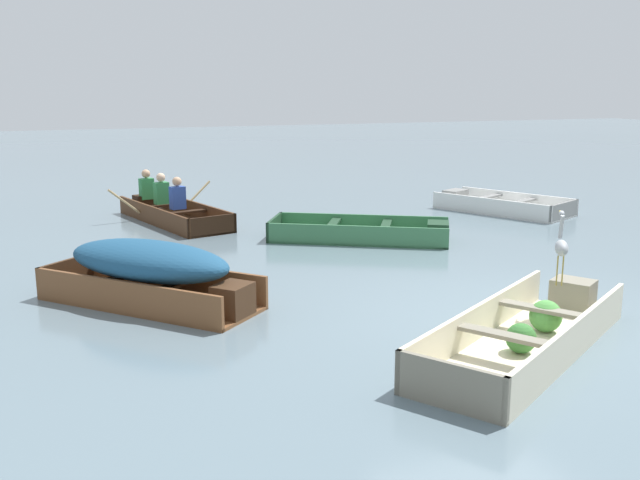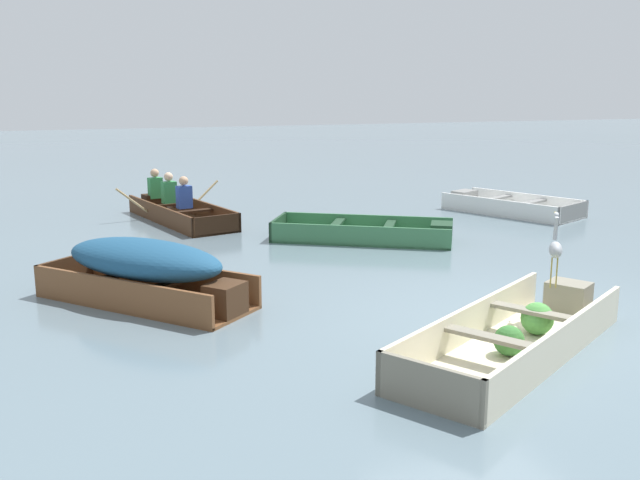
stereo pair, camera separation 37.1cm
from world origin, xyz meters
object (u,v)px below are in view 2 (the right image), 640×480
object	(u,v)px
heron_on_dinghy	(556,247)
rowboat_dark_varnish_with_crew	(176,209)
skiff_white_mid_moored	(506,207)
skiff_green_far_moored	(371,234)
skiff_wooden_brown_near_moored	(146,267)
dinghy_cream_foreground	(521,334)

from	to	relation	value
heron_on_dinghy	rowboat_dark_varnish_with_crew	bearing A→B (deg)	111.08
skiff_white_mid_moored	skiff_green_far_moored	xyz separation A→B (m)	(-3.85, -1.60, -0.00)
skiff_wooden_brown_near_moored	dinghy_cream_foreground	bearing A→B (deg)	-40.39
skiff_wooden_brown_near_moored	heron_on_dinghy	xyz separation A→B (m)	(4.24, -2.32, 0.42)
skiff_wooden_brown_near_moored	rowboat_dark_varnish_with_crew	distance (m)	5.69
dinghy_cream_foreground	heron_on_dinghy	size ratio (longest dim) A/B	4.08
dinghy_cream_foreground	heron_on_dinghy	bearing A→B (deg)	35.54
skiff_wooden_brown_near_moored	heron_on_dinghy	size ratio (longest dim) A/B	3.27
dinghy_cream_foreground	rowboat_dark_varnish_with_crew	world-z (taller)	rowboat_dark_varnish_with_crew
skiff_green_far_moored	skiff_white_mid_moored	bearing A→B (deg)	22.52
dinghy_cream_foreground	skiff_wooden_brown_near_moored	world-z (taller)	skiff_wooden_brown_near_moored
heron_on_dinghy	dinghy_cream_foreground	bearing A→B (deg)	-144.46
skiff_white_mid_moored	skiff_green_far_moored	world-z (taller)	skiff_white_mid_moored
skiff_white_mid_moored	rowboat_dark_varnish_with_crew	bearing A→B (deg)	167.17
dinghy_cream_foreground	skiff_wooden_brown_near_moored	xyz separation A→B (m)	(-3.42, 2.91, 0.31)
skiff_green_far_moored	rowboat_dark_varnish_with_crew	size ratio (longest dim) A/B	0.94
dinghy_cream_foreground	rowboat_dark_varnish_with_crew	bearing A→B (deg)	104.67
skiff_white_mid_moored	skiff_green_far_moored	distance (m)	4.17
skiff_wooden_brown_near_moored	skiff_white_mid_moored	size ratio (longest dim) A/B	0.91
heron_on_dinghy	skiff_green_far_moored	bearing A→B (deg)	91.80
dinghy_cream_foreground	rowboat_dark_varnish_with_crew	xyz separation A→B (m)	(-2.21, 8.46, 0.07)
dinghy_cream_foreground	heron_on_dinghy	world-z (taller)	heron_on_dinghy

